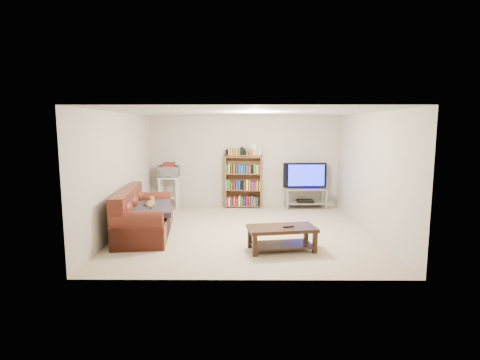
{
  "coord_description": "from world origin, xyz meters",
  "views": [
    {
      "loc": [
        -0.05,
        -7.46,
        2.11
      ],
      "look_at": [
        -0.1,
        0.4,
        1.0
      ],
      "focal_mm": 28.0,
      "sensor_mm": 36.0,
      "label": 1
    }
  ],
  "objects_px": {
    "sofa": "(141,219)",
    "tv_stand": "(305,195)",
    "bookshelf": "(243,181)",
    "coffee_table": "(282,234)"
  },
  "relations": [
    {
      "from": "bookshelf",
      "to": "tv_stand",
      "type": "bearing_deg",
      "value": 0.49
    },
    {
      "from": "coffee_table",
      "to": "bookshelf",
      "type": "height_order",
      "value": "bookshelf"
    },
    {
      "from": "sofa",
      "to": "coffee_table",
      "type": "bearing_deg",
      "value": -26.08
    },
    {
      "from": "sofa",
      "to": "tv_stand",
      "type": "distance_m",
      "value": 4.41
    },
    {
      "from": "coffee_table",
      "to": "bookshelf",
      "type": "bearing_deg",
      "value": 91.05
    },
    {
      "from": "sofa",
      "to": "bookshelf",
      "type": "bearing_deg",
      "value": 45.03
    },
    {
      "from": "bookshelf",
      "to": "sofa",
      "type": "bearing_deg",
      "value": -124.37
    },
    {
      "from": "coffee_table",
      "to": "sofa",
      "type": "bearing_deg",
      "value": 151.16
    },
    {
      "from": "sofa",
      "to": "tv_stand",
      "type": "relative_size",
      "value": 2.08
    },
    {
      "from": "coffee_table",
      "to": "bookshelf",
      "type": "relative_size",
      "value": 0.88
    }
  ]
}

